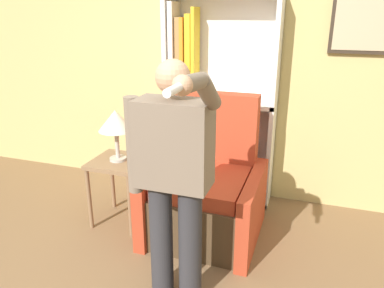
% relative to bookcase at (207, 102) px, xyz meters
% --- Properties ---
extents(wall_back, '(8.00, 0.11, 2.80)m').
position_rel_bookcase_xyz_m(wall_back, '(0.02, 0.16, 0.42)').
color(wall_back, tan).
rests_on(wall_back, ground_plane).
extents(bookcase, '(1.07, 0.28, 2.00)m').
position_rel_bookcase_xyz_m(bookcase, '(0.00, 0.00, 0.00)').
color(bookcase, white).
rests_on(bookcase, ground_plane).
extents(armchair, '(0.91, 0.90, 1.17)m').
position_rel_bookcase_xyz_m(armchair, '(0.21, -0.68, -0.62)').
color(armchair, '#4C3823').
rests_on(armchair, ground_plane).
extents(person_standing, '(0.59, 0.78, 1.58)m').
position_rel_bookcase_xyz_m(person_standing, '(0.25, -1.53, -0.07)').
color(person_standing, '#2D2D33').
rests_on(person_standing, ground_plane).
extents(side_table, '(0.45, 0.45, 0.60)m').
position_rel_bookcase_xyz_m(side_table, '(-0.57, -0.78, -0.49)').
color(side_table, '#846647').
rests_on(side_table, ground_plane).
extents(table_lamp, '(0.30, 0.30, 0.45)m').
position_rel_bookcase_xyz_m(table_lamp, '(-0.57, -0.78, -0.04)').
color(table_lamp, '#B7B2A8').
rests_on(table_lamp, side_table).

